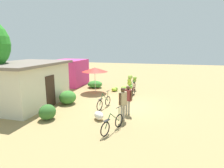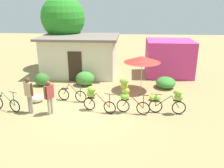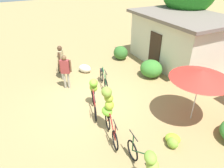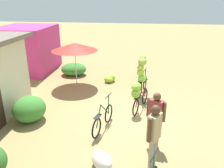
{
  "view_description": "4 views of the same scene",
  "coord_description": "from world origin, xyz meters",
  "px_view_note": "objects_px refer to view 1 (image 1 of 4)",
  "views": [
    {
      "loc": [
        -11.19,
        -2.24,
        3.77
      ],
      "look_at": [
        0.65,
        0.93,
        1.22
      ],
      "focal_mm": 28.95,
      "sensor_mm": 36.0,
      "label": 1
    },
    {
      "loc": [
        2.03,
        -10.29,
        4.92
      ],
      "look_at": [
        1.2,
        0.79,
        1.1
      ],
      "focal_mm": 37.55,
      "sensor_mm": 36.0,
      "label": 2
    },
    {
      "loc": [
        6.89,
        -2.56,
        5.17
      ],
      "look_at": [
        0.18,
        0.9,
        0.73
      ],
      "focal_mm": 33.18,
      "sensor_mm": 36.0,
      "label": 3
    },
    {
      "loc": [
        -7.37,
        -0.14,
        4.09
      ],
      "look_at": [
        0.16,
        0.88,
        1.18
      ],
      "focal_mm": 37.0,
      "sensor_mm": 36.0,
      "label": 4
    }
  ],
  "objects_px": {
    "person_bystander": "(128,97)",
    "bicycle_rightmost": "(134,82)",
    "market_umbrella": "(95,70)",
    "bicycle_leftmost": "(112,124)",
    "bicycle_center_loaded": "(125,92)",
    "building_low": "(27,84)",
    "bicycle_by_shop": "(130,84)",
    "shop_pink": "(70,72)",
    "produce_sack": "(99,115)",
    "person_vendor": "(123,101)",
    "bicycle_near_pile": "(104,103)",
    "banana_pile_on_ground": "(115,89)"
  },
  "relations": [
    {
      "from": "bicycle_center_loaded",
      "to": "person_bystander",
      "type": "distance_m",
      "value": 2.07
    },
    {
      "from": "produce_sack",
      "to": "bicycle_by_shop",
      "type": "bearing_deg",
      "value": -10.73
    },
    {
      "from": "person_bystander",
      "to": "bicycle_rightmost",
      "type": "bearing_deg",
      "value": 4.64
    },
    {
      "from": "shop_pink",
      "to": "bicycle_rightmost",
      "type": "relative_size",
      "value": 1.87
    },
    {
      "from": "building_low",
      "to": "bicycle_leftmost",
      "type": "height_order",
      "value": "building_low"
    },
    {
      "from": "market_umbrella",
      "to": "person_bystander",
      "type": "height_order",
      "value": "market_umbrella"
    },
    {
      "from": "bicycle_rightmost",
      "to": "person_vendor",
      "type": "distance_m",
      "value": 6.73
    },
    {
      "from": "market_umbrella",
      "to": "produce_sack",
      "type": "xyz_separation_m",
      "value": [
        -5.51,
        -2.22,
        -1.68
      ]
    },
    {
      "from": "bicycle_by_shop",
      "to": "produce_sack",
      "type": "distance_m",
      "value": 4.83
    },
    {
      "from": "bicycle_center_loaded",
      "to": "person_bystander",
      "type": "xyz_separation_m",
      "value": [
        -1.97,
        -0.55,
        0.27
      ]
    },
    {
      "from": "bicycle_by_shop",
      "to": "bicycle_rightmost",
      "type": "height_order",
      "value": "bicycle_by_shop"
    },
    {
      "from": "person_vendor",
      "to": "bicycle_leftmost",
      "type": "bearing_deg",
      "value": 171.17
    },
    {
      "from": "bicycle_rightmost",
      "to": "person_bystander",
      "type": "xyz_separation_m",
      "value": [
        -5.72,
        -0.46,
        0.29
      ]
    },
    {
      "from": "building_low",
      "to": "person_vendor",
      "type": "distance_m",
      "value": 6.71
    },
    {
      "from": "bicycle_leftmost",
      "to": "bicycle_by_shop",
      "type": "distance_m",
      "value": 5.85
    },
    {
      "from": "bicycle_by_shop",
      "to": "person_bystander",
      "type": "height_order",
      "value": "bicycle_by_shop"
    },
    {
      "from": "bicycle_rightmost",
      "to": "produce_sack",
      "type": "distance_m",
      "value": 6.95
    },
    {
      "from": "bicycle_center_loaded",
      "to": "bicycle_by_shop",
      "type": "xyz_separation_m",
      "value": [
        1.55,
        -0.11,
        0.27
      ]
    },
    {
      "from": "building_low",
      "to": "bicycle_center_loaded",
      "type": "distance_m",
      "value": 6.47
    },
    {
      "from": "bicycle_center_loaded",
      "to": "person_vendor",
      "type": "height_order",
      "value": "person_vendor"
    },
    {
      "from": "bicycle_near_pile",
      "to": "person_vendor",
      "type": "distance_m",
      "value": 2.35
    },
    {
      "from": "person_vendor",
      "to": "bicycle_near_pile",
      "type": "bearing_deg",
      "value": 43.08
    },
    {
      "from": "bicycle_leftmost",
      "to": "bicycle_by_shop",
      "type": "relative_size",
      "value": 0.95
    },
    {
      "from": "market_umbrella",
      "to": "person_vendor",
      "type": "distance_m",
      "value": 6.42
    },
    {
      "from": "market_umbrella",
      "to": "bicycle_leftmost",
      "type": "distance_m",
      "value": 7.55
    },
    {
      "from": "shop_pink",
      "to": "bicycle_leftmost",
      "type": "xyz_separation_m",
      "value": [
        -8.73,
        -6.7,
        -0.89
      ]
    },
    {
      "from": "banana_pile_on_ground",
      "to": "produce_sack",
      "type": "height_order",
      "value": "produce_sack"
    },
    {
      "from": "market_umbrella",
      "to": "bicycle_center_loaded",
      "type": "bearing_deg",
      "value": -128.38
    },
    {
      "from": "bicycle_by_shop",
      "to": "person_vendor",
      "type": "relative_size",
      "value": 0.99
    },
    {
      "from": "building_low",
      "to": "produce_sack",
      "type": "distance_m",
      "value": 5.64
    },
    {
      "from": "bicycle_by_shop",
      "to": "bicycle_near_pile",
      "type": "bearing_deg",
      "value": 157.87
    },
    {
      "from": "person_vendor",
      "to": "person_bystander",
      "type": "xyz_separation_m",
      "value": [
        0.99,
        -0.08,
        -0.07
      ]
    },
    {
      "from": "bicycle_near_pile",
      "to": "bicycle_rightmost",
      "type": "bearing_deg",
      "value": -12.74
    },
    {
      "from": "market_umbrella",
      "to": "person_bystander",
      "type": "bearing_deg",
      "value": -140.78
    },
    {
      "from": "bicycle_near_pile",
      "to": "person_vendor",
      "type": "bearing_deg",
      "value": -136.92
    },
    {
      "from": "bicycle_leftmost",
      "to": "person_bystander",
      "type": "distance_m",
      "value": 2.39
    },
    {
      "from": "shop_pink",
      "to": "person_bystander",
      "type": "distance_m",
      "value": 9.51
    },
    {
      "from": "building_low",
      "to": "bicycle_by_shop",
      "type": "height_order",
      "value": "building_low"
    },
    {
      "from": "bicycle_center_loaded",
      "to": "produce_sack",
      "type": "bearing_deg",
      "value": 166.1
    },
    {
      "from": "bicycle_center_loaded",
      "to": "person_bystander",
      "type": "relative_size",
      "value": 0.98
    },
    {
      "from": "bicycle_leftmost",
      "to": "bicycle_near_pile",
      "type": "bearing_deg",
      "value": 24.39
    },
    {
      "from": "bicycle_leftmost",
      "to": "produce_sack",
      "type": "xyz_separation_m",
      "value": [
        1.12,
        1.04,
        -0.14
      ]
    },
    {
      "from": "bicycle_near_pile",
      "to": "bicycle_rightmost",
      "type": "height_order",
      "value": "bicycle_rightmost"
    },
    {
      "from": "building_low",
      "to": "bicycle_near_pile",
      "type": "xyz_separation_m",
      "value": [
        0.57,
        -5.09,
        -1.05
      ]
    },
    {
      "from": "building_low",
      "to": "bicycle_rightmost",
      "type": "xyz_separation_m",
      "value": [
        5.64,
        -6.24,
        -0.68
      ]
    },
    {
      "from": "market_umbrella",
      "to": "bicycle_rightmost",
      "type": "distance_m",
      "value": 3.57
    },
    {
      "from": "building_low",
      "to": "person_bystander",
      "type": "relative_size",
      "value": 3.29
    },
    {
      "from": "person_vendor",
      "to": "person_bystander",
      "type": "distance_m",
      "value": 1.0
    },
    {
      "from": "shop_pink",
      "to": "produce_sack",
      "type": "bearing_deg",
      "value": -143.36
    },
    {
      "from": "bicycle_by_shop",
      "to": "banana_pile_on_ground",
      "type": "relative_size",
      "value": 2.45
    }
  ]
}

